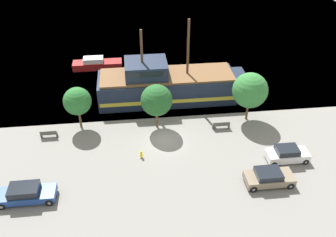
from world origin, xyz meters
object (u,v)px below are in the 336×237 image
(moored_boat_dockside, at_px, (97,64))
(fire_hydrant, at_px, (141,154))
(parked_car_curb_front, at_px, (287,154))
(bench_promenade_west, at_px, (49,134))
(bench_promenade_east, at_px, (221,125))
(parked_car_curb_rear, at_px, (269,177))
(parked_car_curb_mid, at_px, (26,193))
(pirate_ship, at_px, (166,85))

(moored_boat_dockside, relative_size, fire_hydrant, 8.71)
(parked_car_curb_front, distance_m, bench_promenade_west, 23.76)
(fire_hydrant, xyz_separation_m, bench_promenade_east, (8.69, 3.80, 0.03))
(parked_car_curb_front, xyz_separation_m, fire_hydrant, (-13.66, 1.98, -0.32))
(parked_car_curb_rear, bearing_deg, bench_promenade_west, 155.78)
(parked_car_curb_mid, relative_size, fire_hydrant, 6.15)
(parked_car_curb_mid, bearing_deg, bench_promenade_west, 86.52)
(parked_car_curb_front, bearing_deg, bench_promenade_east, 130.69)
(moored_boat_dockside, xyz_separation_m, parked_car_curb_mid, (-4.77, -24.22, 0.11))
(moored_boat_dockside, xyz_separation_m, parked_car_curb_front, (18.68, -21.79, 0.12))
(parked_car_curb_rear, height_order, bench_promenade_west, parked_car_curb_rear)
(bench_promenade_west, bearing_deg, pirate_ship, 26.34)
(parked_car_curb_rear, bearing_deg, fire_hydrant, 156.20)
(pirate_ship, height_order, parked_car_curb_front, pirate_ship)
(fire_hydrant, bearing_deg, parked_car_curb_rear, -23.80)
(moored_boat_dockside, distance_m, parked_car_curb_rear, 29.31)
(fire_hydrant, relative_size, bench_promenade_east, 0.42)
(parked_car_curb_front, xyz_separation_m, bench_promenade_east, (-4.97, 5.78, -0.29))
(parked_car_curb_mid, height_order, bench_promenade_east, parked_car_curb_mid)
(fire_hydrant, bearing_deg, bench_promenade_west, 155.29)
(parked_car_curb_rear, relative_size, fire_hydrant, 5.52)
(parked_car_curb_front, bearing_deg, fire_hydrant, 171.73)
(parked_car_curb_mid, distance_m, bench_promenade_west, 8.70)
(pirate_ship, height_order, bench_promenade_west, pirate_ship)
(bench_promenade_east, bearing_deg, fire_hydrant, -156.40)
(moored_boat_dockside, xyz_separation_m, bench_promenade_west, (-4.24, -15.54, -0.17))
(parked_car_curb_mid, xyz_separation_m, fire_hydrant, (9.79, 4.42, -0.31))
(fire_hydrant, bearing_deg, bench_promenade_east, 23.60)
(parked_car_curb_rear, xyz_separation_m, bench_promenade_west, (-20.16, 9.07, -0.27))
(parked_car_curb_rear, xyz_separation_m, fire_hydrant, (-10.90, 4.81, -0.29))
(moored_boat_dockside, relative_size, parked_car_curb_rear, 1.58)
(parked_car_curb_mid, height_order, bench_promenade_west, parked_car_curb_mid)
(parked_car_curb_rear, bearing_deg, pirate_ship, 115.48)
(bench_promenade_east, height_order, bench_promenade_west, same)
(fire_hydrant, height_order, bench_promenade_west, bench_promenade_west)
(moored_boat_dockside, height_order, parked_car_curb_rear, moored_boat_dockside)
(parked_car_curb_rear, distance_m, bench_promenade_west, 22.11)
(bench_promenade_east, bearing_deg, moored_boat_dockside, 130.58)
(fire_hydrant, bearing_deg, moored_boat_dockside, 104.23)
(moored_boat_dockside, relative_size, parked_car_curb_mid, 1.42)
(fire_hydrant, bearing_deg, parked_car_curb_front, -8.27)
(moored_boat_dockside, bearing_deg, bench_promenade_east, -49.42)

